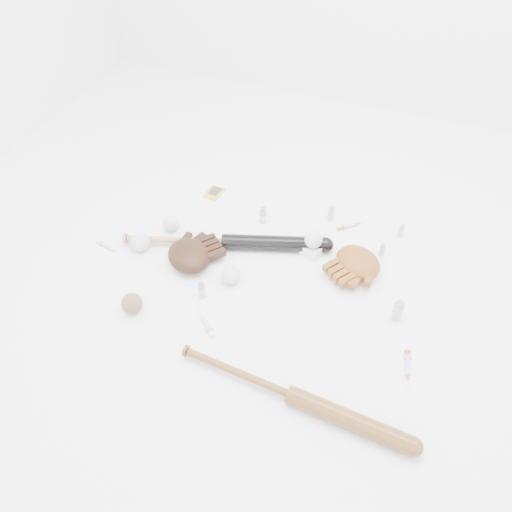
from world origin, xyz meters
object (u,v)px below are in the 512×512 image
(bat_wood, at_px, (291,395))
(glove_dark, at_px, (189,255))
(bat_dark, at_px, (224,242))
(pedestal, at_px, (312,249))

(bat_wood, bearing_deg, glove_dark, 147.40)
(bat_dark, relative_size, pedestal, 11.74)
(glove_dark, bearing_deg, bat_dark, 93.59)
(bat_dark, bearing_deg, pedestal, -2.72)
(bat_wood, relative_size, glove_dark, 3.54)
(bat_dark, xyz_separation_m, pedestal, (0.36, 0.10, -0.01))
(bat_wood, height_order, pedestal, bat_wood)
(bat_dark, relative_size, glove_dark, 3.79)
(bat_dark, xyz_separation_m, bat_wood, (0.48, -0.57, -0.00))
(bat_wood, relative_size, pedestal, 10.96)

